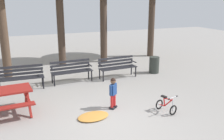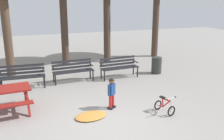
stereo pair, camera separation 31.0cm
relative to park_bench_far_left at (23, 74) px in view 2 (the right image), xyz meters
The scene contains 8 objects.
ground 4.26m from the park_bench_far_left, 61.78° to the right, with size 36.00×36.00×0.00m, color gray.
park_bench_far_left is the anchor object (origin of this frame).
park_bench_left 1.89m from the park_bench_far_left, ahead, with size 1.62×0.54×0.85m.
park_bench_right 3.79m from the park_bench_far_left, ahead, with size 1.63×0.56×0.85m.
child_standing 3.76m from the park_bench_far_left, 49.70° to the right, with size 0.30×0.28×0.96m.
kids_bicycle 5.28m from the park_bench_far_left, 44.54° to the right, with size 0.49×0.62×0.54m.
leaf_pile 3.67m from the park_bench_far_left, 62.57° to the right, with size 0.91×0.64×0.07m, color #C68438.
trash_bin 5.58m from the park_bench_far_left, ahead, with size 0.44×0.44×0.72m, color #2D332D.
Camera 2 is at (-2.05, -5.90, 3.24)m, focal length 41.37 mm.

